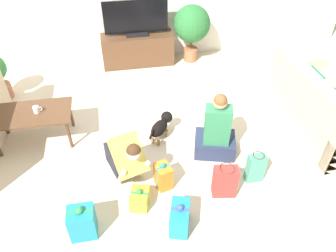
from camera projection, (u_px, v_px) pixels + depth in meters
ground_plane at (154, 147)px, 4.47m from camera, size 16.00×16.00×0.00m
sofa_right at (321, 108)px, 4.63m from camera, size 0.88×1.83×0.86m
coffee_table at (31, 116)px, 4.31m from camera, size 1.04×0.58×0.47m
tv_console at (138, 50)px, 6.06m from camera, size 1.30×0.42×0.57m
tv at (136, 20)px, 5.70m from camera, size 1.12×0.20×0.63m
potted_plant_back_right at (192, 25)px, 5.90m from camera, size 0.66×0.66×1.06m
person_kneeling at (126, 157)px, 3.87m from camera, size 0.53×0.81×0.75m
person_sitting at (216, 133)px, 4.17m from camera, size 0.61×0.57×0.96m
dog at (161, 125)px, 4.50m from camera, size 0.39×0.45×0.33m
gift_box_a at (82, 222)px, 3.35m from camera, size 0.27×0.23×0.43m
gift_box_b at (140, 199)px, 3.67m from camera, size 0.26×0.29×0.27m
gift_box_c at (180, 217)px, 3.43m from camera, size 0.28×0.38×0.35m
gift_box_d at (163, 176)px, 3.85m from camera, size 0.22×0.25×0.37m
gift_bag_a at (255, 168)px, 3.90m from camera, size 0.21×0.14×0.42m
gift_bag_b at (225, 181)px, 3.73m from camera, size 0.29×0.20×0.44m
mug at (36, 110)px, 4.26m from camera, size 0.12×0.08×0.09m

